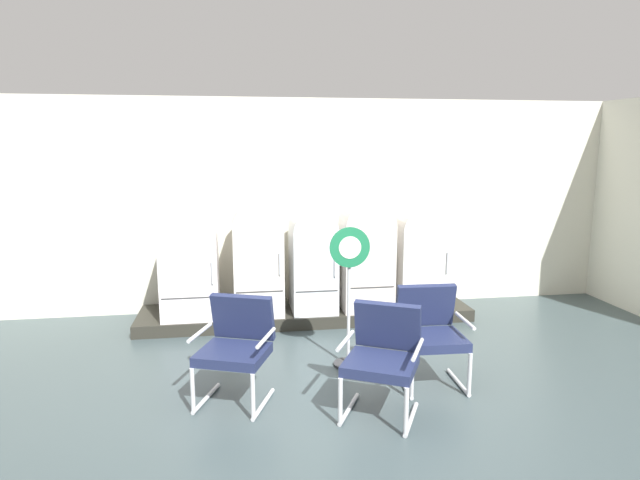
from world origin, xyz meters
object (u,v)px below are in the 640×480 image
refrigerator_3 (366,252)px  armchair_left (236,343)px  refrigerator_0 (189,261)px  refrigerator_1 (258,254)px  sign_stand (349,301)px  armchair_right (430,329)px  refrigerator_4 (420,253)px  armchair_center (383,353)px  refrigerator_2 (313,256)px

refrigerator_3 → armchair_left: 2.75m
refrigerator_0 → refrigerator_1: bearing=-0.5°
refrigerator_1 → armchair_left: (-0.29, -2.13, -0.39)m
sign_stand → refrigerator_3: bearing=69.9°
armchair_left → armchair_right: bearing=2.5°
refrigerator_4 → armchair_left: (-2.49, -2.09, -0.34)m
sign_stand → armchair_center: bearing=-85.1°
armchair_left → armchair_right: (1.91, 0.08, 0.00)m
refrigerator_1 → armchair_center: refrigerator_1 is taller
armchair_center → refrigerator_0: bearing=125.7°
refrigerator_3 → refrigerator_4: refrigerator_3 is taller
refrigerator_2 → refrigerator_4: 1.47m
refrigerator_1 → armchair_left: size_ratio=1.53×
refrigerator_2 → armchair_left: (-1.02, -2.14, -0.34)m
refrigerator_1 → refrigerator_2: size_ratio=1.07×
refrigerator_4 → sign_stand: bearing=-130.9°
armchair_right → sign_stand: sign_stand is taller
armchair_right → armchair_center: (-0.63, -0.53, 0.00)m
armchair_right → sign_stand: 0.90m
refrigerator_4 → armchair_center: size_ratio=1.45×
refrigerator_3 → armchair_left: (-1.74, -2.09, -0.39)m
refrigerator_3 → armchair_center: bearing=-100.3°
refrigerator_2 → armchair_left: 2.40m
refrigerator_0 → armchair_right: bearing=-39.5°
refrigerator_2 → armchair_right: 2.27m
armchair_left → refrigerator_2: bearing=64.5°
refrigerator_1 → armchair_center: size_ratio=1.53×
refrigerator_0 → refrigerator_4: bearing=-0.8°
armchair_left → armchair_center: size_ratio=1.00×
refrigerator_0 → refrigerator_2: bearing=0.3°
armchair_left → armchair_right: same height
armchair_right → armchair_center: size_ratio=1.00×
refrigerator_0 → refrigerator_4: refrigerator_4 is taller
refrigerator_0 → refrigerator_3: size_ratio=0.94×
refrigerator_2 → refrigerator_3: bearing=-4.3°
refrigerator_0 → armchair_left: (0.58, -2.14, -0.33)m
refrigerator_1 → refrigerator_2: refrigerator_1 is taller
refrigerator_1 → refrigerator_3: bearing=-1.5°
armchair_left → armchair_right: size_ratio=1.00×
refrigerator_4 → armchair_center: bearing=-115.6°
refrigerator_2 → refrigerator_3: (0.71, -0.05, 0.05)m
refrigerator_1 → sign_stand: bearing=-59.9°
refrigerator_2 → refrigerator_4: size_ratio=0.99×
refrigerator_3 → refrigerator_0: bearing=178.9°
refrigerator_1 → refrigerator_4: refrigerator_1 is taller
refrigerator_4 → armchair_left: 3.27m
refrigerator_4 → refrigerator_3: bearing=-179.9°
armchair_right → sign_stand: bearing=144.9°
refrigerator_0 → sign_stand: bearing=-41.2°
armchair_left → armchair_center: (1.28, -0.45, 0.00)m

